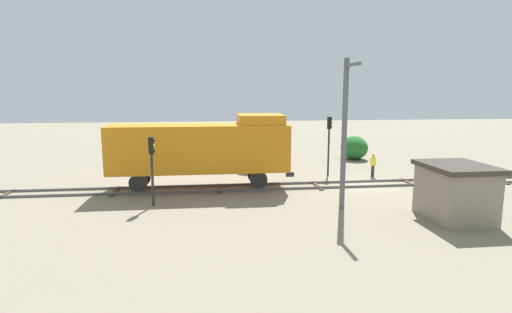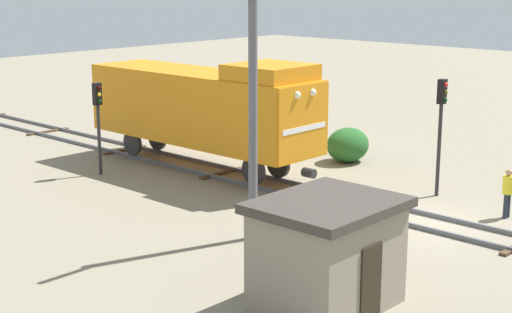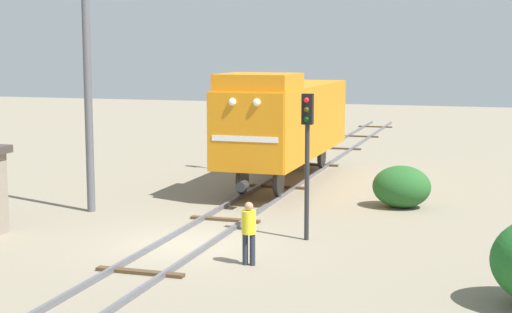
% 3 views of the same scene
% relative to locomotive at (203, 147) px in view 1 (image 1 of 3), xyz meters
% --- Properties ---
extents(ground_plane, '(116.24, 116.24, 0.00)m').
position_rel_locomotive_xyz_m(ground_plane, '(0.00, -10.68, -2.77)').
color(ground_plane, gray).
extents(railway_track, '(2.40, 77.50, 0.16)m').
position_rel_locomotive_xyz_m(railway_track, '(0.00, -10.68, -2.70)').
color(railway_track, '#595960').
rests_on(railway_track, ground).
extents(locomotive, '(2.90, 11.60, 4.60)m').
position_rel_locomotive_xyz_m(locomotive, '(0.00, 0.00, 0.00)').
color(locomotive, orange).
rests_on(locomotive, railway_track).
extents(traffic_signal_near, '(0.32, 0.34, 4.38)m').
position_rel_locomotive_xyz_m(traffic_signal_near, '(3.20, -9.18, 0.26)').
color(traffic_signal_near, '#262628').
rests_on(traffic_signal_near, ground).
extents(traffic_signal_mid, '(0.32, 0.34, 3.80)m').
position_rel_locomotive_xyz_m(traffic_signal_mid, '(-3.40, 2.68, -0.12)').
color(traffic_signal_mid, '#262628').
rests_on(traffic_signal_mid, ground).
extents(worker_near_track, '(0.38, 0.38, 1.70)m').
position_rel_locomotive_xyz_m(worker_near_track, '(2.40, -12.30, -1.78)').
color(worker_near_track, '#262B38').
rests_on(worker_near_track, ground).
extents(catenary_mast, '(1.94, 0.28, 7.89)m').
position_rel_locomotive_xyz_m(catenary_mast, '(-5.06, -7.43, 1.42)').
color(catenary_mast, '#595960').
rests_on(catenary_mast, ground).
extents(relay_hut, '(3.50, 2.90, 2.74)m').
position_rel_locomotive_xyz_m(relay_hut, '(-7.50, -12.25, -1.38)').
color(relay_hut, gray).
rests_on(relay_hut, ground).
extents(bush_near, '(2.93, 2.40, 2.13)m').
position_rel_locomotive_xyz_m(bush_near, '(9.96, -13.70, -1.71)').
color(bush_near, '#206426').
rests_on(bush_near, ground).
extents(bush_far, '(2.09, 1.71, 1.52)m').
position_rel_locomotive_xyz_m(bush_far, '(5.32, -3.50, -2.01)').
color(bush_far, '#255A26').
rests_on(bush_far, ground).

